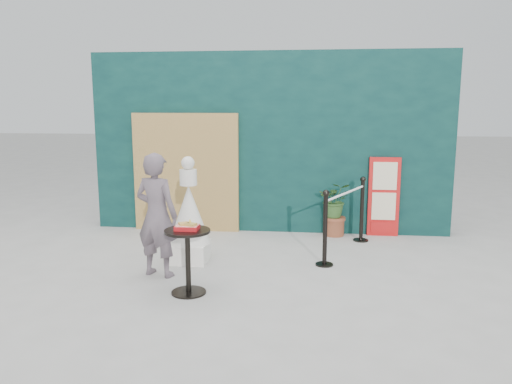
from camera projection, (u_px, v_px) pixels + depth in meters
name	position (u px, v px, depth m)	size (l,w,h in m)	color
ground	(244.00, 298.00, 5.58)	(60.00, 60.00, 0.00)	#ADAAA5
back_wall	(269.00, 143.00, 8.40)	(6.00, 0.30, 3.00)	#092828
bamboo_fence	(186.00, 173.00, 8.44)	(1.80, 0.08, 2.00)	tan
woman	(157.00, 215.00, 6.21)	(0.57, 0.37, 1.56)	#61535B
menu_board	(384.00, 197.00, 8.14)	(0.50, 0.07, 1.30)	red
statue	(189.00, 219.00, 6.80)	(0.57, 0.57, 1.46)	white
cafe_table	(188.00, 251.00, 5.65)	(0.52, 0.52, 0.75)	black
food_basket	(187.00, 227.00, 5.60)	(0.26, 0.19, 0.11)	red
planter	(335.00, 205.00, 8.17)	(0.53, 0.46, 0.89)	brown
stanchion_barrier	(345.00, 219.00, 7.25)	(0.84, 1.54, 1.03)	black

